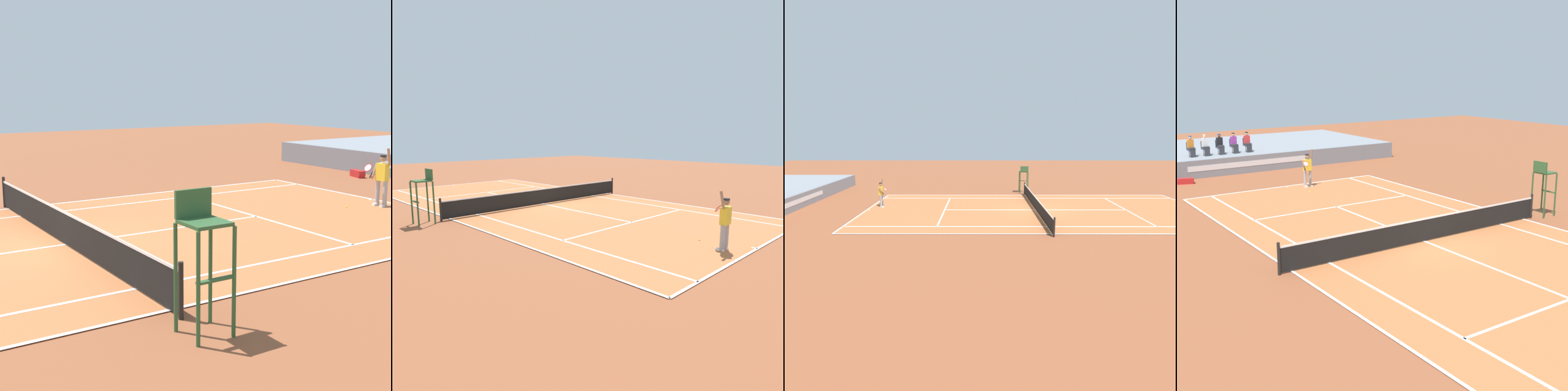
% 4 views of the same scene
% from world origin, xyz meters
% --- Properties ---
extents(ground_plane, '(80.00, 80.00, 0.00)m').
position_xyz_m(ground_plane, '(0.00, 0.00, 0.00)').
color(ground_plane, brown).
extents(court, '(11.08, 23.88, 0.03)m').
position_xyz_m(court, '(0.00, 0.00, 0.01)').
color(court, '#B76638').
rests_on(court, ground).
extents(net, '(11.98, 0.10, 1.07)m').
position_xyz_m(net, '(0.00, 0.00, 0.52)').
color(net, black).
rests_on(net, ground).
extents(barrier_wall, '(21.76, 0.25, 1.08)m').
position_xyz_m(barrier_wall, '(0.00, 16.92, 0.54)').
color(barrier_wall, gray).
rests_on(barrier_wall, ground).
extents(tennis_player, '(0.76, 0.63, 2.08)m').
position_xyz_m(tennis_player, '(0.98, 11.12, 0.99)').
color(tennis_player, '#9E9EA3').
rests_on(tennis_player, ground).
extents(tennis_ball, '(0.07, 0.07, 0.07)m').
position_xyz_m(tennis_ball, '(0.49, 9.98, 0.03)').
color(tennis_ball, '#D1E533').
rests_on(tennis_ball, ground).
extents(umpire_chair, '(0.77, 0.77, 2.44)m').
position_xyz_m(umpire_chair, '(6.64, 0.00, 1.56)').
color(umpire_chair, '#2D562D').
rests_on(umpire_chair, ground).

